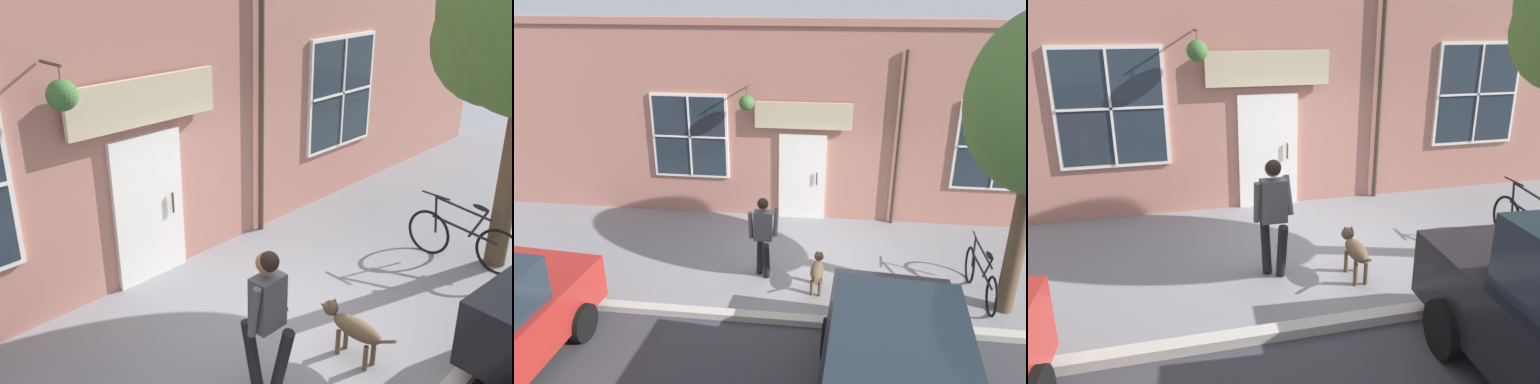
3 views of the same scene
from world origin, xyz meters
The scene contains 5 objects.
ground_plane centered at (0.00, 0.00, 0.00)m, with size 90.00×90.00×0.00m, color gray.
storefront_facade centered at (-2.34, 0.00, 2.31)m, with size 0.95×18.00×4.62m.
pedestrian_walking centered at (0.57, -1.03, 0.98)m, with size 0.56×0.55×1.64m.
dog_on_leash centered at (0.90, 0.02, 0.40)m, with size 1.05×0.27×0.61m.
leaning_bicycle centered at (0.78, 2.95, 0.38)m, with size 1.74×0.21×1.00m.
Camera 1 is at (3.82, -4.52, 4.23)m, focal length 40.00 mm.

